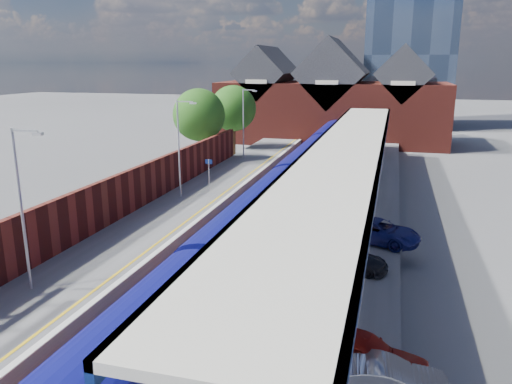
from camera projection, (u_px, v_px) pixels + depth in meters
ground at (289, 190)px, 42.65m from camera, size 240.00×240.00×0.00m
ballast_bed at (259, 225)px, 33.31m from camera, size 6.00×76.00×0.06m
rails at (259, 223)px, 33.29m from camera, size 4.51×76.00×0.14m
left_platform at (183, 212)px, 34.61m from camera, size 5.00×76.00×1.00m
right_platform at (350, 226)px, 31.65m from camera, size 6.00×76.00×1.00m
coping_left at (214, 207)px, 33.87m from camera, size 0.30×76.00×0.05m
coping_right at (306, 214)px, 32.25m from camera, size 0.30×76.00×0.05m
yellow_line at (206, 207)px, 34.03m from camera, size 0.14×76.00×0.01m
train at (290, 187)px, 34.90m from camera, size 2.89×65.91×3.45m
canopy at (348, 146)px, 32.41m from camera, size 4.50×52.00×4.48m
lamp_post_b at (23, 200)px, 20.63m from camera, size 1.48×0.18×7.00m
lamp_post_c at (180, 143)px, 35.57m from camera, size 1.48×0.18×7.00m
lamp_post_d at (245, 119)px, 50.50m from camera, size 1.48×0.18×7.00m
platform_sign at (209, 170)px, 37.66m from camera, size 0.55×0.08×2.50m
brick_wall at (95, 207)px, 28.75m from camera, size 0.35×50.00×3.86m
station_building at (332, 102)px, 67.41m from camera, size 30.00×12.12×13.78m
glass_tower at (413, 2)px, 81.68m from camera, size 14.20×14.20×40.30m
tree_near at (200, 117)px, 49.48m from camera, size 5.20×5.20×8.10m
tree_far at (234, 110)px, 56.69m from camera, size 5.20×5.20×8.10m
parked_car_red at (357, 354)px, 15.44m from camera, size 4.71×2.65×1.51m
parked_car_silver at (385, 381)px, 14.36m from camera, size 3.89×1.75×1.24m
parked_car_dark at (348, 257)px, 23.70m from camera, size 4.10×2.45×1.11m
parked_car_blue at (377, 231)px, 27.13m from camera, size 5.07×3.47×1.29m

